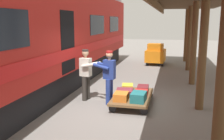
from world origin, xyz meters
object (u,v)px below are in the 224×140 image
Objects in this scene: train_car at (26,38)px; porter_by_door at (86,73)px; luggage_cart at (133,97)px; suitcase_maroon_trunk at (143,89)px; suitcase_orange_carryall at (121,96)px; suitcase_red_plastic at (141,93)px; suitcase_yellow_case at (128,87)px; suitcase_teal_softside at (138,97)px; suitcase_burgundy_valise at (125,92)px; porter_in_overalls at (109,75)px; baggage_tug at (156,54)px.

porter_by_door is (-2.06, -0.13, -1.14)m from train_car.
suitcase_maroon_trunk is (-0.26, -0.57, 0.13)m from luggage_cart.
suitcase_red_plastic is (-0.52, -0.57, -0.03)m from suitcase_orange_carryall.
suitcase_yellow_case is at bearing -90.00° from suitcase_orange_carryall.
porter_by_door is at bearing 12.59° from suitcase_maroon_trunk.
suitcase_maroon_trunk reaches higher than suitcase_red_plastic.
suitcase_burgundy_valise is at bearing -47.74° from suitcase_teal_softside.
train_car reaches higher than porter_in_overalls.
porter_in_overalls is at bearing 4.91° from luggage_cart.
train_car is 34.57× the size of suitcase_burgundy_valise.
porter_by_door is 0.97× the size of baggage_tug.
luggage_cart is 3.63× the size of suitcase_teal_softside.
suitcase_orange_carryall is at bearing 65.57° from luggage_cart.
suitcase_red_plastic is at bearing -90.00° from suitcase_teal_softside.
porter_by_door is at bearing -4.87° from suitcase_red_plastic.
suitcase_red_plastic is at bearing 90.00° from suitcase_maroon_trunk.
suitcase_yellow_case is 0.28× the size of baggage_tug.
suitcase_maroon_trunk is at bearing -132.26° from suitcase_burgundy_valise.
suitcase_red_plastic is 1.16× the size of suitcase_yellow_case.
train_car is at bearing 7.85° from suitcase_maroon_trunk.
suitcase_teal_softside is 1.24m from porter_in_overalls.
suitcase_teal_softside is (0.00, 0.57, 0.05)m from suitcase_red_plastic.
baggage_tug is (-0.45, -8.53, 0.21)m from suitcase_orange_carryall.
suitcase_teal_softside reaches higher than suitcase_yellow_case.
porter_in_overalls is (-2.88, 0.10, -1.14)m from train_car.
suitcase_yellow_case reaches higher than suitcase_burgundy_valise.
porter_by_door is (1.59, -0.16, 0.67)m from luggage_cart.
suitcase_red_plastic is at bearing -176.33° from porter_in_overalls.
suitcase_orange_carryall is 0.88m from porter_in_overalls.
train_car is at bearing -0.50° from luggage_cart.
train_car is 4.28m from suitcase_maroon_trunk.
suitcase_orange_carryall reaches higher than luggage_cart.
suitcase_maroon_trunk reaches higher than suitcase_burgundy_valise.
porter_by_door is (0.83, -0.22, 0.00)m from porter_in_overalls.
suitcase_orange_carryall reaches higher than suitcase_red_plastic.
porter_by_door reaches higher than suitcase_red_plastic.
luggage_cart is at bearing 0.00° from suitcase_red_plastic.
train_car is at bearing -8.77° from suitcase_teal_softside.
baggage_tug reaches higher than suitcase_red_plastic.
porter_in_overalls reaches higher than suitcase_maroon_trunk.
porter_in_overalls is at bearing 3.67° from suitcase_red_plastic.
suitcase_teal_softside is 0.34× the size of porter_in_overalls.
train_car is at bearing 64.17° from baggage_tug.
suitcase_yellow_case is 0.96m from porter_in_overalls.
train_car is at bearing -1.93° from porter_in_overalls.
luggage_cart is at bearing -65.57° from suitcase_teal_softside.
suitcase_maroon_trunk is at bearing -114.43° from luggage_cart.
suitcase_yellow_case is (0.26, -0.57, 0.15)m from luggage_cart.
porter_in_overalls is 8.09m from baggage_tug.
suitcase_yellow_case is (0.52, -0.57, 0.02)m from suitcase_red_plastic.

